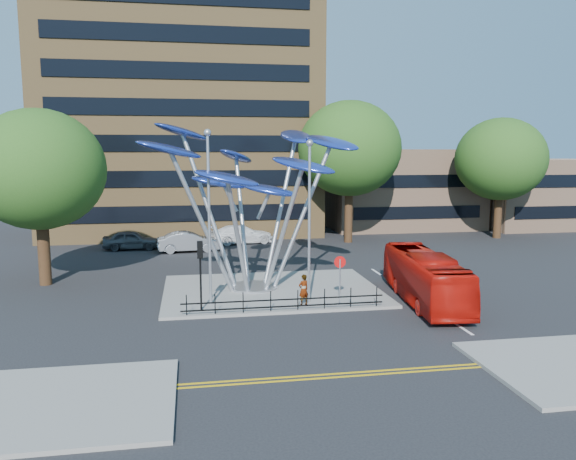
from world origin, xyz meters
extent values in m
plane|color=black|center=(0.00, 0.00, 0.00)|extent=(120.00, 120.00, 0.00)
cube|color=slate|center=(-1.00, 6.00, 0.07)|extent=(12.00, 9.00, 0.15)
cube|color=gold|center=(0.00, -6.00, 0.01)|extent=(40.00, 0.12, 0.01)
cube|color=gold|center=(0.00, -6.30, 0.01)|extent=(40.00, 0.12, 0.01)
cube|color=olive|center=(-6.00, 32.00, 15.00)|extent=(25.00, 15.00, 30.00)
cube|color=tan|center=(16.00, 30.00, 4.00)|extent=(15.00, 8.00, 8.00)
cube|color=tan|center=(30.00, 28.00, 3.50)|extent=(12.00, 8.00, 7.00)
cylinder|color=black|center=(8.00, 22.00, 2.86)|extent=(0.70, 0.70, 5.72)
ellipsoid|color=#1E4B15|center=(8.00, 22.00, 8.06)|extent=(8.80, 8.80, 8.10)
cylinder|color=black|center=(-14.00, 10.00, 2.42)|extent=(0.70, 0.70, 4.84)
ellipsoid|color=#1E4B15|center=(-14.00, 10.00, 6.82)|extent=(7.60, 7.60, 6.99)
cylinder|color=black|center=(22.00, 22.00, 2.53)|extent=(0.70, 0.70, 5.06)
ellipsoid|color=#1E4B15|center=(22.00, 22.00, 7.13)|extent=(8.00, 8.00, 7.36)
cylinder|color=#9EA0A5|center=(-2.00, 6.50, 0.21)|extent=(2.80, 2.80, 0.12)
cylinder|color=#9EA0A5|center=(-3.20, 5.90, 4.05)|extent=(0.24, 0.24, 7.80)
ellipsoid|color=blue|center=(-6.40, 4.90, 7.95)|extent=(3.92, 2.95, 1.39)
cylinder|color=#9EA0A5|center=(-2.40, 5.50, 3.35)|extent=(0.24, 0.24, 6.40)
ellipsoid|color=blue|center=(-3.60, 3.30, 6.55)|extent=(3.47, 1.78, 1.31)
cylinder|color=#9EA0A5|center=(-1.40, 5.70, 3.65)|extent=(0.24, 0.24, 7.00)
ellipsoid|color=blue|center=(0.40, 4.10, 7.15)|extent=(3.81, 3.11, 1.36)
cylinder|color=#9EA0A5|center=(-0.80, 6.50, 4.25)|extent=(0.24, 0.24, 8.20)
ellipsoid|color=blue|center=(2.60, 6.90, 8.35)|extent=(3.52, 4.06, 1.44)
cylinder|color=#9EA0A5|center=(-1.20, 7.40, 4.45)|extent=(0.24, 0.24, 8.60)
ellipsoid|color=blue|center=(1.00, 9.40, 8.75)|extent=(2.21, 3.79, 1.39)
cylinder|color=#9EA0A5|center=(-2.20, 7.50, 3.85)|extent=(0.24, 0.24, 7.40)
ellipsoid|color=blue|center=(-2.60, 10.10, 7.55)|extent=(3.02, 3.71, 1.34)
cylinder|color=#9EA0A5|center=(-3.00, 6.90, 4.55)|extent=(0.24, 0.24, 8.80)
ellipsoid|color=blue|center=(-5.80, 8.30, 8.95)|extent=(3.88, 3.60, 1.42)
ellipsoid|color=blue|center=(-3.80, 6.70, 6.15)|extent=(3.40, 1.96, 1.13)
ellipsoid|color=blue|center=(-1.10, 6.10, 5.75)|extent=(3.39, 2.16, 1.11)
cylinder|color=#9EA0A5|center=(-4.50, 3.50, 4.40)|extent=(0.14, 0.14, 8.50)
sphere|color=#9EA0A5|center=(-4.50, 3.50, 8.77)|extent=(0.36, 0.36, 0.36)
cylinder|color=#9EA0A5|center=(0.50, 3.00, 4.15)|extent=(0.14, 0.14, 8.00)
sphere|color=#9EA0A5|center=(0.50, 3.00, 8.27)|extent=(0.36, 0.36, 0.36)
cylinder|color=black|center=(-5.00, 2.50, 1.75)|extent=(0.10, 0.10, 3.20)
cube|color=black|center=(-5.00, 2.50, 3.15)|extent=(0.28, 0.18, 0.85)
sphere|color=#FF0C0C|center=(-5.00, 2.50, 3.43)|extent=(0.18, 0.18, 0.18)
cylinder|color=#9EA0A5|center=(2.00, 2.50, 1.30)|extent=(0.08, 0.08, 2.30)
cylinder|color=red|center=(2.00, 2.53, 2.30)|extent=(0.60, 0.04, 0.60)
cube|color=white|center=(2.00, 2.55, 2.30)|extent=(0.42, 0.03, 0.10)
cylinder|color=black|center=(-5.70, 1.70, 0.65)|extent=(0.05, 0.05, 1.00)
cylinder|color=black|center=(-4.36, 1.70, 0.65)|extent=(0.05, 0.05, 1.00)
cylinder|color=black|center=(-3.01, 1.70, 0.65)|extent=(0.05, 0.05, 1.00)
cylinder|color=black|center=(-1.67, 1.70, 0.65)|extent=(0.05, 0.05, 1.00)
cylinder|color=black|center=(-0.33, 1.70, 0.65)|extent=(0.05, 0.05, 1.00)
cylinder|color=black|center=(1.01, 1.70, 0.65)|extent=(0.05, 0.05, 1.00)
cylinder|color=black|center=(2.36, 1.70, 0.65)|extent=(0.05, 0.05, 1.00)
cylinder|color=black|center=(3.70, 1.70, 0.65)|extent=(0.05, 0.05, 1.00)
cube|color=black|center=(-1.00, 1.70, 0.70)|extent=(10.00, 0.06, 0.06)
cube|color=black|center=(-1.00, 1.70, 0.35)|extent=(10.00, 0.06, 0.06)
imported|color=#B41008|center=(6.60, 2.54, 1.31)|extent=(3.25, 9.62, 2.63)
imported|color=gray|center=(0.12, 2.50, 0.94)|extent=(0.69, 0.59, 1.59)
imported|color=#44484D|center=(-10.17, 21.40, 0.76)|extent=(4.48, 1.83, 1.52)
imported|color=#9FA2A7|center=(-5.67, 19.61, 0.79)|extent=(4.95, 2.13, 1.59)
imported|color=white|center=(-1.17, 22.90, 0.78)|extent=(5.69, 3.08, 1.56)
camera|label=1|loc=(-5.35, -24.52, 7.92)|focal=35.00mm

